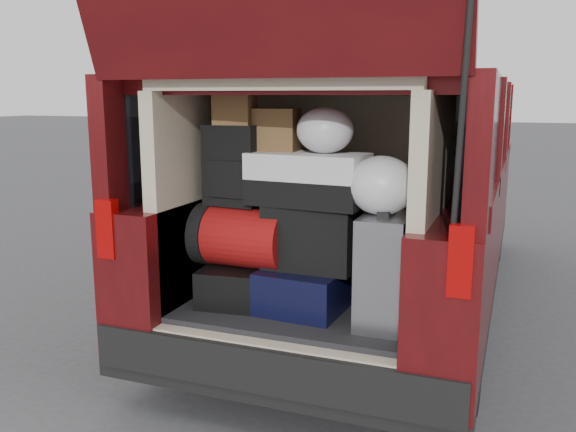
# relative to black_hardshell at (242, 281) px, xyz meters

# --- Properties ---
(ground) EXTENTS (80.00, 80.00, 0.00)m
(ground) POSITION_rel_black_hardshell_xyz_m (0.36, -0.18, -0.65)
(ground) COLOR #39393C
(ground) RESTS_ON ground
(minivan) EXTENTS (1.90, 5.35, 2.77)m
(minivan) POSITION_rel_black_hardshell_xyz_m (0.36, 1.68, 0.26)
(minivan) COLOR black
(minivan) RESTS_ON ground
(load_floor) EXTENTS (1.24, 1.05, 0.55)m
(load_floor) POSITION_rel_black_hardshell_xyz_m (0.36, 0.10, -0.38)
(load_floor) COLOR black
(load_floor) RESTS_ON ground
(black_hardshell) EXTENTS (0.43, 0.55, 0.20)m
(black_hardshell) POSITION_rel_black_hardshell_xyz_m (0.00, 0.00, 0.00)
(black_hardshell) COLOR black
(black_hardshell) RESTS_ON load_floor
(navy_hardshell) EXTENTS (0.46, 0.54, 0.23)m
(navy_hardshell) POSITION_rel_black_hardshell_xyz_m (0.39, 0.00, 0.01)
(navy_hardshell) COLOR black
(navy_hardshell) RESTS_ON load_floor
(silver_roller) EXTENTS (0.23, 0.37, 0.56)m
(silver_roller) POSITION_rel_black_hardshell_xyz_m (0.83, -0.11, 0.18)
(silver_roller) COLOR silver
(silver_roller) RESTS_ON load_floor
(red_duffel) EXTENTS (0.52, 0.35, 0.33)m
(red_duffel) POSITION_rel_black_hardshell_xyz_m (0.03, -0.04, 0.27)
(red_duffel) COLOR #9B0E0F
(red_duffel) RESTS_ON black_hardshell
(black_soft_case) EXTENTS (0.48, 0.29, 0.34)m
(black_soft_case) POSITION_rel_black_hardshell_xyz_m (0.42, -0.01, 0.29)
(black_soft_case) COLOR black
(black_soft_case) RESTS_ON navy_hardshell
(backpack) EXTENTS (0.32, 0.21, 0.44)m
(backpack) POSITION_rel_black_hardshell_xyz_m (-0.03, -0.00, 0.65)
(backpack) COLOR black
(backpack) RESTS_ON red_duffel
(twotone_duffel) EXTENTS (0.63, 0.36, 0.27)m
(twotone_duffel) POSITION_rel_black_hardshell_xyz_m (0.39, -0.01, 0.60)
(twotone_duffel) COLOR white
(twotone_duffel) RESTS_ON black_soft_case
(grocery_sack_lower) EXTENTS (0.22, 0.18, 0.18)m
(grocery_sack_lower) POSITION_rel_black_hardshell_xyz_m (-0.02, -0.01, 0.96)
(grocery_sack_lower) COLOR brown
(grocery_sack_lower) RESTS_ON backpack
(grocery_sack_upper) EXTENTS (0.24, 0.20, 0.22)m
(grocery_sack_upper) POSITION_rel_black_hardshell_xyz_m (0.19, 0.06, 0.85)
(grocery_sack_upper) COLOR brown
(grocery_sack_upper) RESTS_ON twotone_duffel
(plastic_bag_center) EXTENTS (0.33, 0.32, 0.23)m
(plastic_bag_center) POSITION_rel_black_hardshell_xyz_m (0.48, 0.00, 0.85)
(plastic_bag_center) COLOR silver
(plastic_bag_center) RESTS_ON twotone_duffel
(plastic_bag_right) EXTENTS (0.38, 0.36, 0.29)m
(plastic_bag_right) POSITION_rel_black_hardshell_xyz_m (0.80, -0.09, 0.60)
(plastic_bag_right) COLOR silver
(plastic_bag_right) RESTS_ON silver_roller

